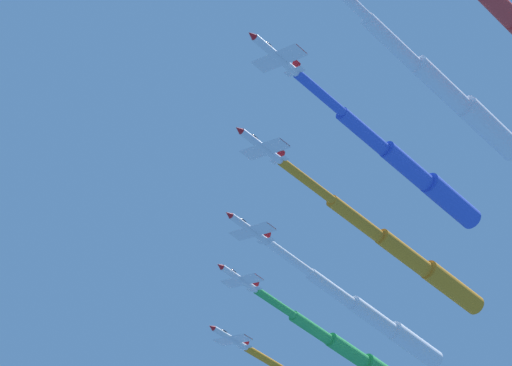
{
  "coord_description": "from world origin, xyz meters",
  "views": [
    {
      "loc": [
        -77.06,
        -101.28,
        37.42
      ],
      "look_at": [
        0.0,
        0.0,
        154.5
      ],
      "focal_mm": 78.16,
      "sensor_mm": 36.0,
      "label": 1
    }
  ],
  "objects_px": {
    "jet_starboard_inner": "(444,88)",
    "jet_starboard_mid": "(408,256)",
    "jet_port_outer": "(376,319)",
    "jet_starboard_outer": "(350,352)",
    "jet_port_mid": "(409,168)"
  },
  "relations": [
    {
      "from": "jet_port_outer",
      "to": "jet_starboard_outer",
      "type": "height_order",
      "value": "jet_starboard_outer"
    },
    {
      "from": "jet_starboard_inner",
      "to": "jet_starboard_outer",
      "type": "height_order",
      "value": "jet_starboard_outer"
    },
    {
      "from": "jet_starboard_inner",
      "to": "jet_port_mid",
      "type": "height_order",
      "value": "jet_port_mid"
    },
    {
      "from": "jet_starboard_outer",
      "to": "jet_starboard_mid",
      "type": "bearing_deg",
      "value": -114.44
    },
    {
      "from": "jet_starboard_inner",
      "to": "jet_port_mid",
      "type": "relative_size",
      "value": 1.06
    },
    {
      "from": "jet_starboard_inner",
      "to": "jet_port_outer",
      "type": "distance_m",
      "value": 54.73
    },
    {
      "from": "jet_starboard_inner",
      "to": "jet_port_mid",
      "type": "bearing_deg",
      "value": 63.84
    },
    {
      "from": "jet_starboard_inner",
      "to": "jet_port_outer",
      "type": "xyz_separation_m",
      "value": [
        28.69,
        46.6,
        -0.55
      ]
    },
    {
      "from": "jet_starboard_inner",
      "to": "jet_starboard_mid",
      "type": "relative_size",
      "value": 0.92
    },
    {
      "from": "jet_port_mid",
      "to": "jet_port_outer",
      "type": "xyz_separation_m",
      "value": [
        21.27,
        31.49,
        -0.71
      ]
    },
    {
      "from": "jet_starboard_mid",
      "to": "jet_starboard_outer",
      "type": "xyz_separation_m",
      "value": [
        13.86,
        30.5,
        3.0
      ]
    },
    {
      "from": "jet_port_outer",
      "to": "jet_starboard_outer",
      "type": "xyz_separation_m",
      "value": [
        7.15,
        14.87,
        3.87
      ]
    },
    {
      "from": "jet_starboard_inner",
      "to": "jet_port_outer",
      "type": "relative_size",
      "value": 0.99
    },
    {
      "from": "jet_port_mid",
      "to": "jet_port_outer",
      "type": "relative_size",
      "value": 0.93
    },
    {
      "from": "jet_port_mid",
      "to": "jet_port_outer",
      "type": "distance_m",
      "value": 38.0
    }
  ]
}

